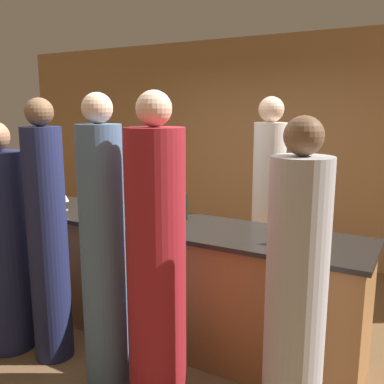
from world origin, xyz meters
TOP-DOWN VIEW (x-y plane):
  - ground_plane at (0.00, 0.00)m, footprint 14.00×14.00m
  - back_wall at (0.00, 2.42)m, footprint 8.00×0.06m
  - bar_counter at (0.00, 0.00)m, footprint 3.40×0.73m
  - bartender at (0.68, 0.79)m, footprint 0.29×0.29m
  - guest_0 at (-0.93, -0.78)m, footprint 0.39×0.39m
  - guest_1 at (1.36, -0.68)m, footprint 0.33×0.33m
  - guest_2 at (0.11, -0.81)m, footprint 0.29×0.29m
  - guest_3 at (-0.51, -0.71)m, footprint 0.29×0.29m
  - guest_4 at (0.53, -0.80)m, footprint 0.36×0.36m
  - wine_bottle_0 at (1.26, 0.23)m, footprint 0.08×0.08m
  - wine_bottle_1 at (0.17, 0.13)m, footprint 0.08×0.08m
  - wine_bottle_2 at (-1.45, -0.19)m, footprint 0.07×0.07m
  - wine_glass_0 at (-0.94, -0.11)m, footprint 0.08×0.08m
  - wine_glass_1 at (1.09, -0.11)m, footprint 0.06×0.06m
  - wine_glass_2 at (-1.29, -0.22)m, footprint 0.08×0.08m
  - wine_glass_3 at (-1.30, -0.07)m, footprint 0.08×0.08m
  - wine_glass_4 at (0.15, -0.24)m, footprint 0.07×0.07m

SIDE VIEW (x-z plane):
  - ground_plane at x=0.00m, z-range 0.00..0.00m
  - bar_counter at x=0.00m, z-range 0.00..1.00m
  - guest_0 at x=-0.93m, z-range -0.07..1.75m
  - guest_1 at x=1.36m, z-range -0.06..1.82m
  - guest_4 at x=0.53m, z-range -0.07..1.95m
  - guest_3 at x=-0.51m, z-range -0.05..1.94m
  - guest_2 at x=0.11m, z-range -0.05..1.96m
  - bartender at x=0.68m, z-range -0.04..1.97m
  - wine_glass_3 at x=-1.30m, z-range 1.03..1.18m
  - wine_bottle_1 at x=0.17m, z-range 0.96..1.26m
  - wine_glass_0 at x=-0.94m, z-range 1.03..1.19m
  - wine_bottle_0 at x=1.26m, z-range 0.96..1.27m
  - wine_glass_4 at x=0.15m, z-range 1.04..1.20m
  - wine_bottle_2 at x=-1.45m, z-range 0.96..1.27m
  - wine_glass_1 at x=1.09m, z-range 1.04..1.21m
  - wine_glass_2 at x=-1.29m, z-range 1.04..1.22m
  - back_wall at x=0.00m, z-range 0.00..2.80m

